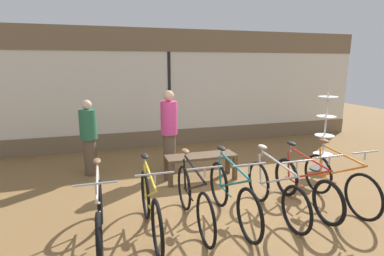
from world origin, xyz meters
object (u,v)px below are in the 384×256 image
(bicycle_far_right, at_px, (338,182))
(customer_by_window, at_px, (89,136))
(customer_near_rack, at_px, (169,129))
(bicycle_center_left, at_px, (193,199))
(bicycle_right, at_px, (305,186))
(accessory_rack, at_px, (324,139))
(bicycle_left, at_px, (150,207))
(display_bench, at_px, (201,160))
(bicycle_far_left, at_px, (100,216))
(bicycle_center, at_px, (232,195))
(bicycle_center_right, at_px, (275,191))

(bicycle_far_right, distance_m, customer_by_window, 4.72)
(customer_near_rack, bearing_deg, bicycle_center_left, -93.37)
(bicycle_right, bearing_deg, accessory_rack, 42.79)
(customer_by_window, bearing_deg, accessory_rack, -13.11)
(bicycle_left, xyz_separation_m, display_bench, (1.27, 1.67, 0.02))
(bicycle_far_left, bearing_deg, accessory_rack, 17.65)
(bicycle_center, distance_m, customer_near_rack, 2.30)
(display_bench, bearing_deg, bicycle_far_right, -42.60)
(bicycle_center_left, height_order, bicycle_center_right, bicycle_center_left)
(bicycle_right, bearing_deg, bicycle_left, -178.56)
(customer_by_window, bearing_deg, bicycle_right, -37.31)
(customer_by_window, bearing_deg, bicycle_far_right, -33.48)
(bicycle_right, distance_m, accessory_rack, 2.10)
(bicycle_left, relative_size, customer_by_window, 1.09)
(bicycle_left, bearing_deg, bicycle_center_left, 6.95)
(bicycle_right, bearing_deg, customer_by_window, 142.69)
(accessory_rack, bearing_deg, bicycle_center_right, -145.06)
(accessory_rack, distance_m, display_bench, 2.76)
(bicycle_far_left, distance_m, customer_near_rack, 2.69)
(bicycle_far_left, height_order, bicycle_center_right, bicycle_far_left)
(bicycle_far_left, height_order, bicycle_far_right, bicycle_far_right)
(bicycle_center_left, relative_size, bicycle_center_right, 1.02)
(bicycle_right, relative_size, display_bench, 1.22)
(accessory_rack, bearing_deg, bicycle_far_right, -122.36)
(bicycle_left, xyz_separation_m, bicycle_center, (1.20, 0.02, 0.00))
(bicycle_center_right, bearing_deg, bicycle_center, 178.88)
(bicycle_left, distance_m, bicycle_center_right, 1.90)
(bicycle_left, bearing_deg, bicycle_center, 0.73)
(customer_near_rack, xyz_separation_m, customer_by_window, (-1.60, 0.40, -0.13))
(bicycle_left, height_order, bicycle_center, bicycle_center)
(bicycle_left, relative_size, display_bench, 1.23)
(bicycle_center, xyz_separation_m, customer_by_window, (-2.05, 2.59, 0.42))
(display_bench, bearing_deg, bicycle_center_right, -69.15)
(bicycle_far_right, distance_m, display_bench, 2.46)
(display_bench, xyz_separation_m, customer_near_rack, (-0.51, 0.53, 0.53))
(bicycle_center, distance_m, bicycle_center_right, 0.70)
(bicycle_far_left, distance_m, bicycle_center_right, 2.56)
(bicycle_far_left, bearing_deg, bicycle_center_left, 3.95)
(bicycle_far_right, relative_size, customer_near_rack, 0.96)
(bicycle_far_right, distance_m, accessory_rack, 1.76)
(accessory_rack, bearing_deg, display_bench, 175.83)
(bicycle_center, bearing_deg, bicycle_center_left, 173.88)
(bicycle_center, height_order, bicycle_far_right, bicycle_center)
(bicycle_center_right, distance_m, bicycle_far_right, 1.17)
(bicycle_center, bearing_deg, bicycle_left, -179.27)
(bicycle_center_right, xyz_separation_m, customer_near_rack, (-1.15, 2.20, 0.57))
(bicycle_right, distance_m, customer_near_rack, 2.81)
(bicycle_far_left, xyz_separation_m, bicycle_left, (0.66, 0.01, 0.02))
(customer_near_rack, bearing_deg, bicycle_center, -78.46)
(accessory_rack, xyz_separation_m, display_bench, (-2.74, 0.20, -0.28))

